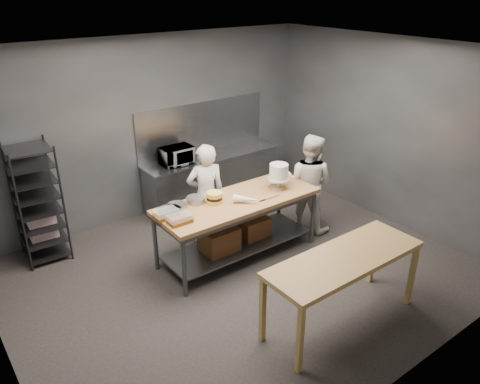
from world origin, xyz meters
The scene contains 16 objects.
ground centered at (0.00, 0.00, 0.00)m, with size 6.00×6.00×0.00m, color black.
back_wall centered at (0.00, 2.50, 1.50)m, with size 6.00×0.04×3.00m, color #4C4F54.
work_table centered at (0.22, 0.42, 0.57)m, with size 2.40×0.90×0.92m.
near_counter centered at (0.34, -1.50, 0.81)m, with size 2.00×0.70×0.90m.
back_counter centered at (1.00, 2.18, 0.45)m, with size 2.60×0.60×0.90m.
splashback_panel centered at (1.00, 2.48, 1.35)m, with size 2.60×0.02×0.90m, color slate.
speed_rack centered at (-2.03, 2.10, 0.86)m, with size 0.63×0.68×1.75m.
chef_behind centered at (0.12, 1.04, 0.80)m, with size 0.58×0.38×1.59m, color silver.
chef_right centered at (1.67, 0.42, 0.80)m, with size 0.78×0.61×1.60m, color white.
microwave centered at (0.28, 2.18, 1.05)m, with size 0.54×0.37×0.30m, color black.
frosted_cake_stand centered at (0.97, 0.37, 1.16)m, with size 0.34×0.34×0.38m.
layer_cake centered at (-0.08, 0.51, 1.00)m, with size 0.22×0.22×0.16m.
cake_pans centered at (-0.56, 0.64, 0.96)m, with size 0.75×0.38×0.07m.
piping_bag centered at (0.27, 0.23, 0.98)m, with size 0.12×0.12×0.38m, color white.
offset_spatula centered at (0.58, 0.16, 0.93)m, with size 0.36×0.02×0.02m.
pastry_clamshells centered at (-0.80, 0.41, 0.98)m, with size 0.38×0.44×0.11m.
Camera 1 is at (-3.31, -4.39, 3.76)m, focal length 35.00 mm.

